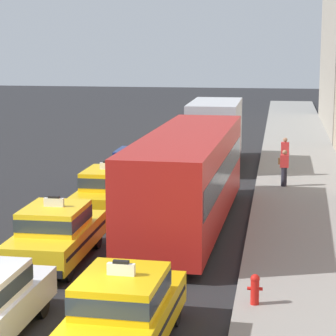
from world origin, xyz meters
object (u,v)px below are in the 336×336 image
(taxi_left_second, at_px, (56,233))
(taxi_right_nearest, at_px, (123,311))
(bus_right_second, at_px, (188,175))
(taxi_left_third, at_px, (109,190))
(fire_hydrant, at_px, (255,288))
(sedan_left_fourth, at_px, (136,166))
(pedestrian_near_crosswalk, at_px, (284,157))
(pedestrian_mid_block, at_px, (284,168))
(box_truck_right_third, at_px, (216,131))

(taxi_left_second, distance_m, taxi_right_nearest, 6.32)
(bus_right_second, bearing_deg, taxi_left_third, 152.55)
(taxi_left_third, bearing_deg, fire_hydrant, -57.33)
(sedan_left_fourth, bearing_deg, pedestrian_near_crosswalk, 21.05)
(taxi_left_second, distance_m, pedestrian_mid_block, 12.83)
(pedestrian_near_crosswalk, bearing_deg, pedestrian_mid_block, -90.38)
(sedan_left_fourth, distance_m, pedestrian_near_crosswalk, 6.77)
(taxi_left_second, height_order, pedestrian_near_crosswalk, taxi_left_second)
(bus_right_second, bearing_deg, sedan_left_fourth, 114.61)
(taxi_left_third, xyz_separation_m, box_truck_right_third, (2.93, 10.41, 0.90))
(taxi_left_third, bearing_deg, box_truck_right_third, 74.26)
(pedestrian_mid_block, relative_size, fire_hydrant, 2.10)
(bus_right_second, relative_size, pedestrian_near_crosswalk, 6.50)
(sedan_left_fourth, distance_m, fire_hydrant, 14.94)
(taxi_right_nearest, bearing_deg, taxi_left_second, 119.61)
(bus_right_second, bearing_deg, pedestrian_mid_block, 65.14)
(bus_right_second, bearing_deg, fire_hydrant, -70.60)
(sedan_left_fourth, relative_size, pedestrian_near_crosswalk, 2.49)
(sedan_left_fourth, bearing_deg, taxi_right_nearest, -79.56)
(bus_right_second, distance_m, box_truck_right_third, 12.00)
(bus_right_second, bearing_deg, pedestrian_near_crosswalk, 70.85)
(taxi_left_third, distance_m, sedan_left_fourth, 5.21)
(sedan_left_fourth, xyz_separation_m, bus_right_second, (3.11, -6.79, 0.97))
(box_truck_right_third, xyz_separation_m, pedestrian_mid_block, (3.31, -5.12, -0.85))
(bus_right_second, distance_m, fire_hydrant, 7.58)
(taxi_right_nearest, relative_size, bus_right_second, 0.41)
(box_truck_right_third, bearing_deg, taxi_left_second, -100.67)
(sedan_left_fourth, xyz_separation_m, pedestrian_mid_block, (6.30, 0.08, 0.08))
(pedestrian_mid_block, bearing_deg, taxi_right_nearest, -101.06)
(taxi_right_nearest, height_order, pedestrian_near_crosswalk, taxi_right_nearest)
(pedestrian_near_crosswalk, bearing_deg, sedan_left_fourth, -158.95)
(bus_right_second, distance_m, pedestrian_mid_block, 7.63)
(pedestrian_near_crosswalk, bearing_deg, box_truck_right_third, 140.13)
(sedan_left_fourth, bearing_deg, taxi_left_third, -89.38)
(bus_right_second, bearing_deg, taxi_right_nearest, -90.38)
(box_truck_right_third, bearing_deg, fire_hydrant, -82.22)
(taxi_left_second, height_order, taxi_left_third, same)
(taxi_right_nearest, xyz_separation_m, fire_hydrant, (2.55, 2.70, -0.33))
(sedan_left_fourth, xyz_separation_m, fire_hydrant, (5.60, -13.85, -0.30))
(taxi_left_third, height_order, box_truck_right_third, box_truck_right_third)
(taxi_right_nearest, relative_size, fire_hydrant, 6.34)
(taxi_left_third, relative_size, box_truck_right_third, 0.66)
(taxi_left_second, xyz_separation_m, bus_right_second, (3.18, 4.26, 0.94))
(taxi_right_nearest, bearing_deg, fire_hydrant, 46.64)
(sedan_left_fourth, height_order, fire_hydrant, sedan_left_fourth)
(bus_right_second, height_order, pedestrian_mid_block, bus_right_second)
(pedestrian_near_crosswalk, bearing_deg, taxi_left_second, -115.35)
(taxi_left_third, xyz_separation_m, taxi_right_nearest, (2.99, -11.34, 0.00))
(taxi_left_second, relative_size, fire_hydrant, 6.25)
(fire_hydrant, bearing_deg, taxi_left_third, 122.67)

